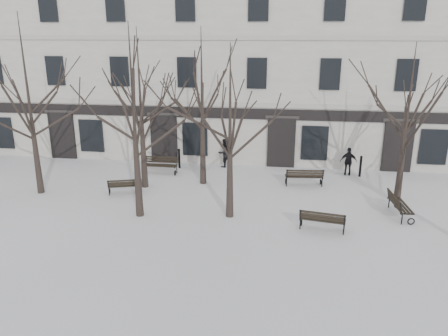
% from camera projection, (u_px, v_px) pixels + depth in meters
% --- Properties ---
extents(ground, '(100.00, 100.00, 0.00)m').
position_uv_depth(ground, '(195.00, 218.00, 18.72)').
color(ground, white).
rests_on(ground, ground).
extents(building, '(40.40, 10.20, 11.40)m').
position_uv_depth(building, '(232.00, 64.00, 29.31)').
color(building, beige).
rests_on(building, ground).
extents(tree_0, '(5.95, 5.95, 8.49)m').
position_uv_depth(tree_0, '(27.00, 84.00, 20.04)').
color(tree_0, black).
rests_on(tree_0, ground).
extents(tree_1, '(5.62, 5.62, 8.03)m').
position_uv_depth(tree_1, '(133.00, 100.00, 17.44)').
color(tree_1, black).
rests_on(tree_1, ground).
extents(tree_2, '(5.06, 5.06, 7.23)m').
position_uv_depth(tree_2, '(230.00, 113.00, 17.50)').
color(tree_2, black).
rests_on(tree_2, ground).
extents(tree_4, '(5.51, 5.51, 7.87)m').
position_uv_depth(tree_4, '(140.00, 90.00, 20.96)').
color(tree_4, black).
rests_on(tree_4, ground).
extents(tree_5, '(5.52, 5.52, 7.88)m').
position_uv_depth(tree_5, '(202.00, 89.00, 21.48)').
color(tree_5, black).
rests_on(tree_5, ground).
extents(tree_6, '(5.06, 5.06, 7.23)m').
position_uv_depth(tree_6, '(409.00, 105.00, 19.20)').
color(tree_6, black).
rests_on(tree_6, ground).
extents(bench_1, '(1.71, 1.03, 0.82)m').
position_uv_depth(bench_1, '(125.00, 185.00, 21.30)').
color(bench_1, black).
rests_on(bench_1, ground).
extents(bench_2, '(1.87, 0.95, 0.90)m').
position_uv_depth(bench_2, '(322.00, 220.00, 17.33)').
color(bench_2, black).
rests_on(bench_2, ground).
extents(bench_3, '(1.87, 0.70, 0.93)m').
position_uv_depth(bench_3, '(161.00, 165.00, 24.41)').
color(bench_3, black).
rests_on(bench_3, ground).
extents(bench_4, '(1.97, 0.87, 0.96)m').
position_uv_depth(bench_4, '(304.00, 176.00, 22.40)').
color(bench_4, black).
rests_on(bench_4, ground).
extents(bench_5, '(0.83, 1.94, 0.96)m').
position_uv_depth(bench_5, '(399.00, 205.00, 18.74)').
color(bench_5, black).
rests_on(bench_5, ground).
extents(bollard_a, '(0.15, 0.15, 1.17)m').
position_uv_depth(bollard_a, '(179.00, 158.00, 25.32)').
color(bollard_a, black).
rests_on(bollard_a, ground).
extents(bollard_b, '(0.15, 0.15, 1.19)m').
position_uv_depth(bollard_b, '(361.00, 165.00, 23.82)').
color(bollard_b, black).
rests_on(bollard_b, ground).
extents(pedestrian_b, '(1.05, 1.03, 1.70)m').
position_uv_depth(pedestrian_b, '(224.00, 167.00, 25.74)').
color(pedestrian_b, black).
rests_on(pedestrian_b, ground).
extents(pedestrian_c, '(0.95, 0.46, 1.57)m').
position_uv_depth(pedestrian_c, '(347.00, 175.00, 24.27)').
color(pedestrian_c, black).
rests_on(pedestrian_c, ground).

